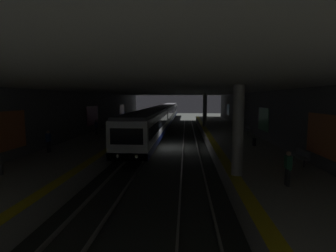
% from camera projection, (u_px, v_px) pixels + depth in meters
% --- Properties ---
extents(ground_plane, '(120.00, 120.00, 0.00)m').
position_uv_depth(ground_plane, '(168.00, 148.00, 25.38)').
color(ground_plane, '#2D302D').
extents(track_left, '(60.00, 1.53, 0.16)m').
position_uv_depth(track_left, '(190.00, 147.00, 25.22)').
color(track_left, gray).
rests_on(track_left, ground).
extents(track_right, '(60.00, 1.53, 0.16)m').
position_uv_depth(track_right, '(147.00, 147.00, 25.53)').
color(track_right, gray).
rests_on(track_right, ground).
extents(platform_left, '(60.00, 5.30, 1.06)m').
position_uv_depth(platform_left, '(235.00, 143.00, 24.86)').
color(platform_left, '#A8A59E').
rests_on(platform_left, ground).
extents(platform_right, '(60.00, 5.30, 1.06)m').
position_uv_depth(platform_right, '(105.00, 142.00, 25.78)').
color(platform_right, '#A8A59E').
rests_on(platform_right, ground).
extents(wall_left, '(60.00, 0.56, 5.60)m').
position_uv_depth(wall_left, '(266.00, 121.00, 24.44)').
color(wall_left, slate).
rests_on(wall_left, ground).
extents(wall_right, '(60.00, 0.56, 5.60)m').
position_uv_depth(wall_right, '(76.00, 119.00, 25.77)').
color(wall_right, slate).
rests_on(wall_right, ground).
extents(ceiling_slab, '(60.00, 19.40, 0.40)m').
position_uv_depth(ceiling_slab, '(168.00, 90.00, 24.75)').
color(ceiling_slab, '#ADAAA3').
rests_on(ceiling_slab, wall_left).
extents(pillar_near, '(0.56, 0.56, 4.55)m').
position_uv_depth(pillar_near, '(238.00, 131.00, 12.63)').
color(pillar_near, gray).
rests_on(pillar_near, platform_left).
extents(pillar_far, '(0.56, 0.56, 4.55)m').
position_uv_depth(pillar_far, '(205.00, 110.00, 34.89)').
color(pillar_far, gray).
rests_on(pillar_far, platform_left).
extents(metro_train, '(55.71, 2.83, 3.49)m').
position_uv_depth(metro_train, '(164.00, 115.00, 44.46)').
color(metro_train, silver).
rests_on(metro_train, track_right).
extents(bench_left_near, '(1.70, 0.47, 0.86)m').
position_uv_depth(bench_left_near, '(301.00, 155.00, 14.93)').
color(bench_left_near, '#262628').
rests_on(bench_left_near, platform_left).
extents(bench_left_mid, '(1.70, 0.47, 0.86)m').
position_uv_depth(bench_left_mid, '(247.00, 129.00, 27.87)').
color(bench_left_mid, '#262628').
rests_on(bench_left_mid, platform_left).
extents(bench_right_near, '(1.70, 0.47, 0.86)m').
position_uv_depth(bench_right_near, '(97.00, 128.00, 29.23)').
color(bench_right_near, '#262628').
rests_on(bench_right_near, platform_right).
extents(bench_right_mid, '(1.70, 0.47, 0.86)m').
position_uv_depth(bench_right_mid, '(112.00, 123.00, 35.00)').
color(bench_right_mid, '#262628').
rests_on(bench_right_mid, platform_right).
extents(person_waiting_near, '(0.60, 0.22, 1.57)m').
position_uv_depth(person_waiting_near, '(288.00, 167.00, 11.20)').
color(person_waiting_near, '#2C2C2C').
rests_on(person_waiting_near, platform_left).
extents(person_walking_mid, '(0.60, 0.22, 1.58)m').
position_uv_depth(person_walking_mid, '(109.00, 130.00, 24.33)').
color(person_walking_mid, '#3D3D3D').
rests_on(person_walking_mid, platform_right).
extents(person_standing_far, '(0.60, 0.22, 1.58)m').
position_uv_depth(person_standing_far, '(48.00, 141.00, 18.20)').
color(person_standing_far, '#282828').
rests_on(person_standing_far, platform_right).
extents(person_boarding, '(0.60, 0.22, 1.58)m').
position_uv_depth(person_boarding, '(96.00, 127.00, 27.03)').
color(person_boarding, '#272727').
rests_on(person_boarding, platform_right).
extents(suitcase_rolling, '(0.33, 0.21, 0.93)m').
position_uv_depth(suitcase_rolling, '(254.00, 142.00, 20.79)').
color(suitcase_rolling, black).
rests_on(suitcase_rolling, platform_left).
extents(backpack_on_floor, '(0.30, 0.20, 0.40)m').
position_uv_depth(backpack_on_floor, '(242.00, 134.00, 26.10)').
color(backpack_on_floor, '#1E512D').
rests_on(backpack_on_floor, platform_left).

